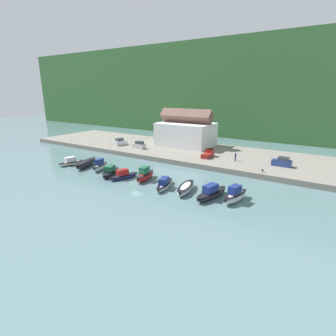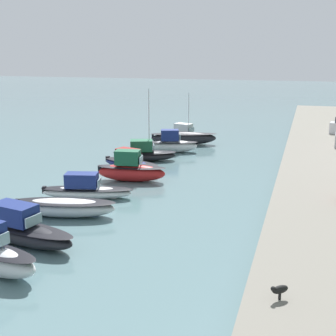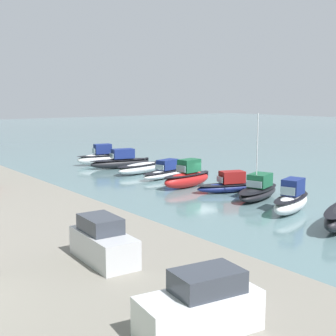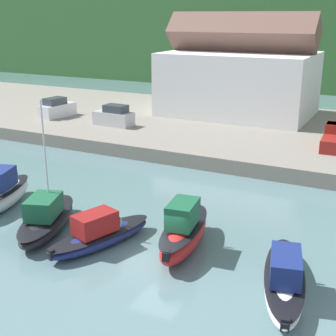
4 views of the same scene
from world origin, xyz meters
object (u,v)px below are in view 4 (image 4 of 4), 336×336
at_px(moored_boat_4, 99,234).
at_px(pickup_truck_0, 335,138).
at_px(moored_boat_6, 284,278).
at_px(moored_boat_3, 47,218).
at_px(parked_car_1, 114,117).
at_px(parked_car_3, 57,108).
at_px(moored_boat_2, 5,193).
at_px(moored_boat_5, 184,232).

distance_m(moored_boat_4, pickup_truck_0, 24.21).
height_order(moored_boat_6, pickup_truck_0, pickup_truck_0).
bearing_deg(pickup_truck_0, moored_boat_3, -123.30).
relative_size(parked_car_1, parked_car_3, 0.98).
bearing_deg(moored_boat_6, parked_car_3, 131.04).
xyz_separation_m(moored_boat_3, parked_car_1, (-8.79, 20.72, 1.33)).
relative_size(moored_boat_2, parked_car_1, 1.44).
distance_m(moored_boat_2, parked_car_3, 23.22).
distance_m(moored_boat_6, parked_car_1, 30.83).
distance_m(moored_boat_3, moored_boat_6, 13.96).
xyz_separation_m(moored_boat_5, moored_boat_6, (5.84, -1.63, -0.33)).
relative_size(moored_boat_2, moored_boat_6, 0.81).
distance_m(moored_boat_3, parked_car_3, 27.45).
relative_size(moored_boat_2, moored_boat_3, 0.80).
xyz_separation_m(moored_boat_2, parked_car_3, (-11.95, 19.88, 1.16)).
xyz_separation_m(moored_boat_6, pickup_truck_0, (-1.07, 22.30, 1.32)).
height_order(moored_boat_2, parked_car_3, parked_car_3).
height_order(moored_boat_2, moored_boat_6, moored_boat_2).
height_order(moored_boat_4, moored_boat_6, moored_boat_6).
height_order(moored_boat_3, moored_boat_6, moored_boat_3).
height_order(moored_boat_5, moored_boat_6, moored_boat_5).
distance_m(moored_boat_3, moored_boat_5, 8.28).
bearing_deg(parked_car_1, moored_boat_6, -128.94).
height_order(moored_boat_5, pickup_truck_0, pickup_truck_0).
height_order(parked_car_1, parked_car_3, same).
distance_m(moored_boat_5, parked_car_3, 32.05).
bearing_deg(pickup_truck_0, parked_car_1, -179.16).
bearing_deg(pickup_truck_0, moored_boat_4, -115.30).
distance_m(moored_boat_2, moored_boat_3, 5.27).
height_order(moored_boat_5, parked_car_1, parked_car_1).
bearing_deg(moored_boat_3, moored_boat_5, -8.67).
bearing_deg(moored_boat_3, moored_boat_6, -19.98).
xyz_separation_m(parked_car_1, pickup_truck_0, (21.68, 1.55, -0.10)).
relative_size(moored_boat_4, pickup_truck_0, 1.44).
bearing_deg(parked_car_3, moored_boat_5, -30.61).
height_order(moored_boat_3, parked_car_1, moored_boat_3).
xyz_separation_m(moored_boat_3, moored_boat_6, (13.96, -0.03, -0.10)).
bearing_deg(moored_boat_2, pickup_truck_0, 30.66).
height_order(moored_boat_4, pickup_truck_0, pickup_truck_0).
relative_size(moored_boat_5, parked_car_1, 1.52).
relative_size(moored_boat_6, parked_car_1, 1.78).
xyz_separation_m(moored_boat_2, parked_car_1, (-3.80, 19.05, 1.16)).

